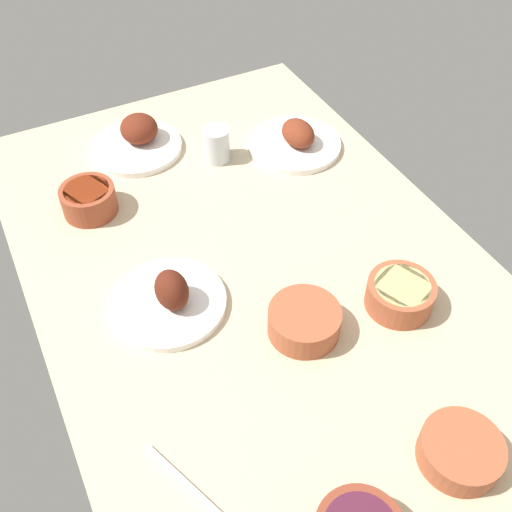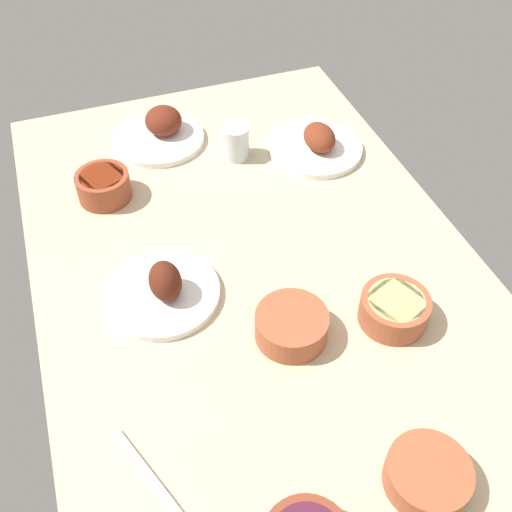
{
  "view_description": "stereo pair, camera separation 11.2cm",
  "coord_description": "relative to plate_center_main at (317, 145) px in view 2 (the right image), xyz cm",
  "views": [
    {
      "loc": [
        74.82,
        -38.38,
        94.97
      ],
      "look_at": [
        0.0,
        0.0,
        6.0
      ],
      "focal_mm": 41.68,
      "sensor_mm": 36.0,
      "label": 1
    },
    {
      "loc": [
        79.24,
        -28.12,
        94.97
      ],
      "look_at": [
        0.0,
        0.0,
        6.0
      ],
      "focal_mm": 41.68,
      "sensor_mm": 36.0,
      "label": 2
    }
  ],
  "objects": [
    {
      "name": "bowl_potatoes",
      "position": [
        53.63,
        -7.61,
        1.1
      ],
      "size": [
        13.08,
        13.08,
        5.85
      ],
      "color": "#A35133",
      "rests_on": "dining_table"
    },
    {
      "name": "dining_table",
      "position": [
        31.08,
        -27.2,
        -4.07
      ],
      "size": [
        140.0,
        90.0,
        4.0
      ],
      "primitive_type": "cube",
      "color": "#C6B28E",
      "rests_on": "ground"
    },
    {
      "name": "water_tumbler",
      "position": [
        -4.86,
        -19.69,
        2.2
      ],
      "size": [
        6.62,
        6.62,
        8.54
      ],
      "primitive_type": "cylinder",
      "color": "silver",
      "rests_on": "dining_table"
    },
    {
      "name": "fork_loose",
      "position": [
        67.82,
        -58.14,
        -1.67
      ],
      "size": [
        17.16,
        7.46,
        0.8
      ],
      "primitive_type": "cube",
      "rotation": [
        0.0,
        0.0,
        3.52
      ],
      "color": "silver",
      "rests_on": "dining_table"
    },
    {
      "name": "plate_center_main",
      "position": [
        0.0,
        0.0,
        0.0
      ],
      "size": [
        23.54,
        23.54,
        7.59
      ],
      "color": "white",
      "rests_on": "dining_table"
    },
    {
      "name": "plate_near_viewer",
      "position": [
        33.76,
        -47.31,
        0.22
      ],
      "size": [
        22.65,
        22.65,
        9.35
      ],
      "color": "white",
      "rests_on": "dining_table"
    },
    {
      "name": "bowl_cream",
      "position": [
        50.66,
        -27.46,
        0.97
      ],
      "size": [
        13.61,
        13.61,
        5.59
      ],
      "color": "#A35133",
      "rests_on": "dining_table"
    },
    {
      "name": "bowl_soup",
      "position": [
        83.53,
        -18.11,
        0.58
      ],
      "size": [
        13.1,
        13.1,
        4.84
      ],
      "color": "#A35133",
      "rests_on": "dining_table"
    },
    {
      "name": "plate_far_side",
      "position": [
        -18.14,
        -35.56,
        0.44
      ],
      "size": [
        22.98,
        22.98,
        8.25
      ],
      "color": "white",
      "rests_on": "dining_table"
    },
    {
      "name": "bowl_sauce",
      "position": [
        -0.3,
        -53.12,
        1.38
      ],
      "size": [
        12.21,
        12.21,
        6.4
      ],
      "color": "brown",
      "rests_on": "dining_table"
    }
  ]
}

